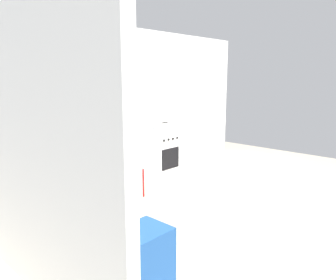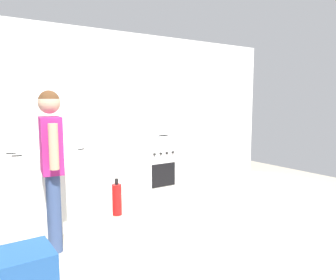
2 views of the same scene
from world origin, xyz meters
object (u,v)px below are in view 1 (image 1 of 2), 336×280
knife_carving (58,146)px  person (108,148)px  fire_extinguisher (140,182)px  recycling_crate_lower (139,279)px  pot (157,126)px  knife_bread (52,150)px  recycling_crate_upper (138,248)px  knife_chef (106,141)px  oven_left (158,154)px

knife_carving → person: size_ratio=0.20×
knife_carving → fire_extinguisher: 1.35m
fire_extinguisher → recycling_crate_lower: (-1.55, -1.69, -0.08)m
fire_extinguisher → pot: bearing=31.1°
person → knife_carving: bearing=99.7°
pot → fire_extinguisher: (-0.94, -0.57, -0.70)m
knife_bread → recycling_crate_upper: 1.94m
knife_chef → fire_extinguisher: (0.48, -0.16, -0.69)m
pot → recycling_crate_upper: bearing=-137.8°
knife_carving → fire_extinguisher: bearing=-15.9°
pot → knife_bread: pot is taller
knife_bread → person: size_ratio=0.21×
knife_chef → recycling_crate_upper: 2.19m
pot → recycling_crate_lower: 3.46m
person → fire_extinguisher: 1.36m
oven_left → knife_bread: size_ratio=2.50×
knife_chef → knife_bread: bearing=179.2°
fire_extinguisher → recycling_crate_lower: 2.30m
knife_carving → knife_chef: size_ratio=1.14×
oven_left → knife_bread: knife_bread is taller
knife_carving → knife_chef: 0.66m
knife_bread → person: bearing=-66.7°
oven_left → fire_extinguisher: 1.01m
recycling_crate_lower → pot: bearing=42.2°
knife_chef → person: size_ratio=0.17×
pot → person: (-1.92, -1.13, 0.07)m
knife_chef → fire_extinguisher: 0.85m
oven_left → knife_bread: 2.23m
recycling_crate_lower → fire_extinguisher: bearing=47.5°
knife_chef → recycling_crate_lower: knife_chef is taller
pot → oven_left: bearing=-129.0°
recycling_crate_upper → oven_left: bearing=41.9°
oven_left → knife_chef: (-1.35, -0.32, 0.48)m
pot → knife_carving: size_ratio=1.11×
knife_carving → fire_extinguisher: size_ratio=0.64×
fire_extinguisher → oven_left: bearing=28.8°
knife_bread → person: person is taller
knife_bread → fire_extinguisher: 1.47m
pot → fire_extinguisher: size_ratio=0.72×
knife_bread → knife_chef: size_ratio=1.20×
oven_left → knife_bread: (-2.16, -0.31, 0.48)m
knife_carving → fire_extinguisher: knife_carving is taller
knife_bread → recycling_crate_upper: (-0.26, -1.86, -0.48)m
person → knife_chef: bearing=55.3°
knife_carving → recycling_crate_lower: size_ratio=0.62×
person → recycling_crate_lower: size_ratio=3.16×
recycling_crate_upper → recycling_crate_lower: bearing=0.0°
fire_extinguisher → recycling_crate_upper: 2.30m
knife_carving → knife_bread: (-0.16, -0.15, -0.00)m
oven_left → recycling_crate_upper: oven_left is taller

